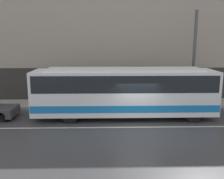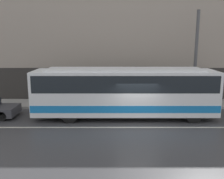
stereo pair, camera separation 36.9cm
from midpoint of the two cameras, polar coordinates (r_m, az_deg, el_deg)
ground_plane at (r=14.94m, az=5.32°, el=-8.58°), size 60.00×60.00×0.00m
sidewalk at (r=19.94m, az=3.58°, el=-3.21°), size 60.00×2.55×0.18m
building_facade at (r=20.75m, az=3.45°, el=14.26°), size 60.00×0.35×12.73m
lane_stripe at (r=14.94m, az=5.32°, el=-8.57°), size 54.00×0.14×0.01m
transit_bus at (r=16.30m, az=2.19°, el=-0.15°), size 11.72×2.62×3.26m
utility_pole_near at (r=19.71m, az=17.70°, el=6.74°), size 0.23×0.23×7.02m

